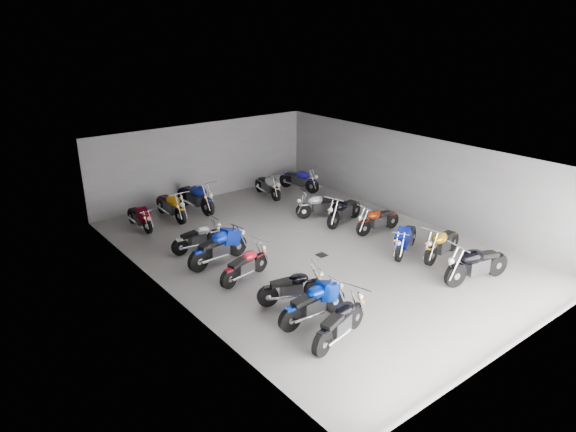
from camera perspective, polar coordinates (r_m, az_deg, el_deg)
name	(u,v)px	position (r m, az deg, el deg)	size (l,w,h in m)	color
ground	(312,250)	(16.99, 2.64, -3.81)	(14.00, 14.00, 0.00)	gray
wall_back	(204,161)	(21.94, -9.34, 6.04)	(10.00, 0.10, 3.20)	slate
wall_left	(168,243)	(13.87, -13.16, -2.97)	(0.10, 14.00, 3.20)	slate
wall_right	(413,177)	(19.88, 13.75, 4.20)	(0.10, 14.00, 3.20)	slate
ceiling	(313,155)	(15.93, 2.83, 6.79)	(10.00, 14.00, 0.04)	black
drain_grate	(322,255)	(16.65, 3.76, -4.34)	(0.32, 0.32, 0.01)	black
motorcycle_left_a	(340,322)	(12.27, 5.82, -11.64)	(2.03, 0.65, 0.90)	black
motorcycle_left_b	(314,303)	(12.96, 2.87, -9.63)	(2.08, 0.40, 0.91)	black
motorcycle_left_c	(292,287)	(13.77, 0.47, -7.87)	(1.81, 0.76, 0.83)	black
motorcycle_left_d	(245,265)	(14.98, -4.77, -5.42)	(1.90, 0.59, 0.84)	black
motorcycle_left_e	(219,247)	(16.02, -7.68, -3.45)	(2.23, 0.55, 0.98)	black
motorcycle_left_f	(198,237)	(17.08, -9.97, -2.36)	(1.84, 0.36, 0.81)	black
motorcycle_right_a	(476,264)	(15.74, 20.20, -5.01)	(2.28, 0.67, 1.01)	black
motorcycle_right_b	(442,243)	(16.95, 16.73, -2.92)	(2.09, 0.54, 0.92)	black
motorcycle_right_c	(406,239)	(17.00, 12.96, -2.49)	(1.96, 0.99, 0.92)	black
motorcycle_right_d	(378,220)	(18.53, 9.92, -0.42)	(1.95, 0.42, 0.86)	black
motorcycle_right_e	(344,210)	(19.16, 6.24, 0.62)	(2.08, 0.66, 0.93)	black
motorcycle_right_f	(320,205)	(19.71, 3.59, 1.19)	(1.86, 0.92, 0.87)	black
motorcycle_back_a	(140,217)	(19.34, -16.15, -0.10)	(0.37, 1.85, 0.81)	black
motorcycle_back_b	(171,205)	(19.99, -12.87, 1.15)	(0.43, 2.22, 0.97)	black
motorcycle_back_c	(196,197)	(20.65, -10.22, 2.10)	(0.53, 2.41, 1.06)	black
motorcycle_back_e	(268,186)	(22.04, -2.24, 3.38)	(0.47, 2.05, 0.90)	black
motorcycle_back_f	(299,179)	(22.90, 1.27, 4.09)	(0.66, 2.07, 0.92)	black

